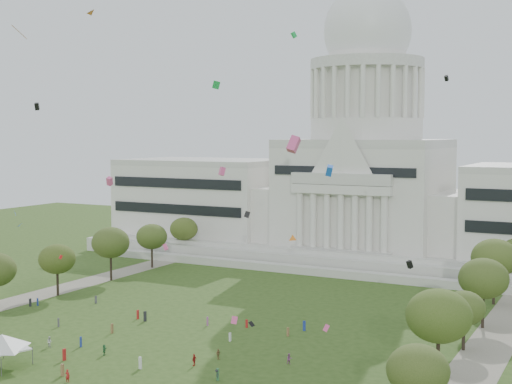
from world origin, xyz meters
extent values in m
plane|color=#2F4A17|center=(0.00, 0.00, 0.00)|extent=(400.00, 400.00, 0.00)
cube|color=beige|center=(0.00, 115.00, 2.00)|extent=(160.00, 60.00, 4.00)
cube|color=beige|center=(0.00, 82.00, 1.00)|extent=(130.00, 3.00, 2.00)
cube|color=beige|center=(0.00, 90.00, 2.50)|extent=(140.00, 3.00, 5.00)
cube|color=silver|center=(-55.00, 114.00, 15.00)|extent=(50.00, 34.00, 22.00)
cube|color=silver|center=(-27.00, 112.00, 12.00)|extent=(12.00, 26.00, 16.00)
cube|color=silver|center=(27.00, 112.00, 12.00)|extent=(12.00, 26.00, 16.00)
cube|color=silver|center=(0.00, 114.00, 18.00)|extent=(44.00, 38.00, 28.00)
cube|color=silver|center=(0.00, 94.00, 21.20)|extent=(28.00, 3.00, 2.40)
cube|color=black|center=(-55.00, 96.80, 17.00)|extent=(46.00, 0.40, 11.00)
cylinder|color=silver|center=(0.00, 114.00, 37.40)|extent=(32.00, 32.00, 6.00)
cylinder|color=silver|center=(0.00, 114.00, 47.40)|extent=(28.00, 28.00, 14.00)
cylinder|color=beige|center=(0.00, 114.00, 55.90)|extent=(32.40, 32.40, 3.00)
cylinder|color=silver|center=(0.00, 114.00, 61.40)|extent=(22.00, 22.00, 8.00)
ellipsoid|color=white|center=(0.00, 114.00, 65.40)|extent=(25.00, 25.00, 26.20)
cube|color=gray|center=(-48.00, 30.00, 0.02)|extent=(8.00, 160.00, 0.04)
cube|color=gray|center=(48.00, 30.00, 0.02)|extent=(8.00, 160.00, 0.04)
ellipsoid|color=#394A1B|center=(46.22, -1.75, 7.68)|extent=(7.58, 7.58, 6.20)
cylinder|color=black|center=(44.17, 17.44, 3.10)|extent=(0.56, 0.56, 6.20)
ellipsoid|color=#385118|center=(44.17, 17.44, 9.68)|extent=(9.55, 9.55, 7.82)
cylinder|color=black|center=(-44.09, 33.92, 2.64)|extent=(0.56, 0.56, 5.27)
ellipsoid|color=#3A4A15|center=(-44.09, 33.92, 8.23)|extent=(8.12, 8.12, 6.65)
cylinder|color=black|center=(44.40, 34.48, 2.28)|extent=(0.56, 0.56, 4.56)
ellipsoid|color=#374A1B|center=(44.40, 34.48, 7.11)|extent=(7.01, 7.01, 5.74)
cylinder|color=black|center=(-44.08, 52.42, 3.02)|extent=(0.56, 0.56, 6.03)
ellipsoid|color=#36461A|center=(-44.08, 52.42, 9.41)|extent=(9.29, 9.29, 7.60)
cylinder|color=black|center=(44.76, 50.04, 2.98)|extent=(0.56, 0.56, 5.97)
ellipsoid|color=#36481A|center=(44.76, 50.04, 9.31)|extent=(9.19, 9.19, 7.52)
cylinder|color=black|center=(-45.22, 71.01, 2.70)|extent=(0.56, 0.56, 5.41)
ellipsoid|color=#3A4F1C|center=(-45.22, 71.01, 8.44)|extent=(8.33, 8.33, 6.81)
cylinder|color=black|center=(43.49, 70.19, 3.19)|extent=(0.56, 0.56, 6.37)
ellipsoid|color=#3F511C|center=(43.49, 70.19, 9.94)|extent=(9.82, 9.82, 8.03)
cylinder|color=black|center=(-46.87, 89.14, 2.66)|extent=(0.56, 0.56, 5.32)
ellipsoid|color=#3B4C16|center=(-46.87, 89.14, 8.29)|extent=(8.19, 8.19, 6.70)
cylinder|color=#4C4C4C|center=(-13.62, -10.46, 1.40)|extent=(0.12, 0.12, 2.80)
cylinder|color=#4C4C4C|center=(-19.90, -4.18, 1.40)|extent=(0.12, 0.12, 2.80)
cylinder|color=#4C4C4C|center=(-13.62, -4.18, 1.40)|extent=(0.12, 0.12, 2.80)
cube|color=white|center=(-16.76, -7.32, 2.92)|extent=(8.69, 8.69, 0.22)
pyramid|color=white|center=(-16.76, -7.32, 4.15)|extent=(12.16, 12.16, 2.24)
imported|color=#994C8C|center=(21.86, 14.36, 0.86)|extent=(0.95, 0.97, 1.73)
imported|color=#26262B|center=(15.65, 2.74, 0.85)|extent=(1.15, 1.20, 1.70)
imported|color=#B21E1E|center=(9.06, 6.94, 0.93)|extent=(0.60, 1.09, 1.85)
imported|color=#33723F|center=(-6.77, 4.67, 0.87)|extent=(1.26, 1.74, 1.75)
imported|color=#B21E1E|center=(-3.22, -7.78, 0.95)|extent=(0.78, 0.63, 1.91)
imported|color=silver|center=(-17.81, 3.87, 0.91)|extent=(0.96, 0.67, 1.82)
imported|color=olive|center=(10.71, 11.44, 0.83)|extent=(0.80, 1.09, 1.66)
cube|color=silver|center=(2.56, 1.83, 0.93)|extent=(0.58, 0.49, 1.87)
cube|color=navy|center=(16.24, 32.92, 0.92)|extent=(0.56, 0.44, 1.85)
cube|color=#4C4C51|center=(-31.59, 31.94, 0.81)|extent=(0.46, 0.50, 1.61)
cube|color=#B21E1E|center=(-15.79, 25.59, 0.89)|extent=(0.36, 0.51, 1.78)
cube|color=navy|center=(-41.11, 24.74, 0.79)|extent=(0.49, 0.43, 1.58)
cube|color=#B21E1E|center=(-10.65, -0.38, 0.93)|extent=(0.39, 0.54, 1.86)
cube|color=#B21E1E|center=(5.91, 29.94, 0.77)|extent=(0.47, 0.39, 1.53)
cube|color=olive|center=(15.10, 28.35, 0.79)|extent=(0.35, 0.47, 1.57)
cube|color=#33723F|center=(15.68, 2.88, 0.90)|extent=(0.55, 0.55, 1.80)
cube|color=#26262B|center=(-13.53, 24.87, 0.97)|extent=(0.52, 0.61, 1.95)
cube|color=olive|center=(-5.72, -6.14, 0.91)|extent=(0.52, 0.36, 1.82)
cube|color=olive|center=(-13.84, 15.39, 0.87)|extent=(0.31, 0.47, 1.75)
cube|color=silver|center=(7.50, 20.89, 0.76)|extent=(0.32, 0.44, 1.51)
cube|color=#994C8C|center=(-1.29, 27.79, 0.82)|extent=(0.40, 0.50, 1.65)
cube|color=navy|center=(-13.19, 6.35, 0.87)|extent=(0.47, 0.54, 1.74)
cube|color=#4C4C51|center=(-25.48, 14.20, 0.82)|extent=(0.46, 0.51, 1.65)
cube|color=#26262B|center=(-42.00, 23.55, 0.82)|extent=(0.31, 0.46, 1.64)
camera|label=1|loc=(67.47, -84.24, 35.68)|focal=50.00mm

